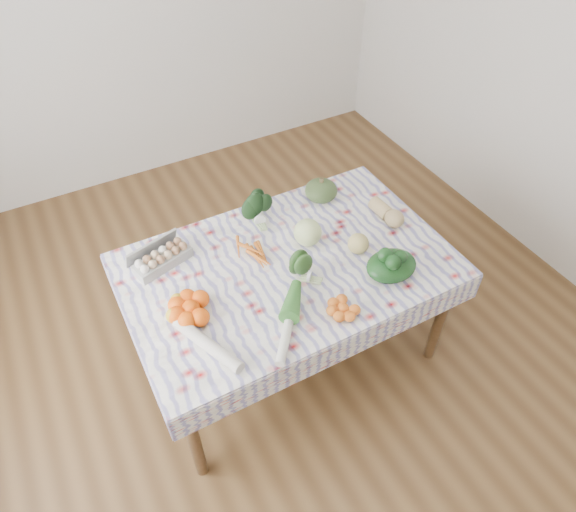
# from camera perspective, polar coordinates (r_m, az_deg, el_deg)

# --- Properties ---
(ground) EXTENTS (4.50, 4.50, 0.00)m
(ground) POSITION_cam_1_polar(r_m,az_deg,el_deg) (3.22, 0.00, -10.39)
(ground) COLOR brown
(ground) RESTS_ON ground
(dining_table) EXTENTS (1.60, 1.00, 0.75)m
(dining_table) POSITION_cam_1_polar(r_m,az_deg,el_deg) (2.69, 0.00, -2.14)
(dining_table) COLOR brown
(dining_table) RESTS_ON ground
(tablecloth) EXTENTS (1.66, 1.06, 0.01)m
(tablecloth) POSITION_cam_1_polar(r_m,az_deg,el_deg) (2.63, 0.00, -0.99)
(tablecloth) COLOR white
(tablecloth) RESTS_ON dining_table
(egg_carton) EXTENTS (0.32, 0.20, 0.08)m
(egg_carton) POSITION_cam_1_polar(r_m,az_deg,el_deg) (2.67, -13.78, -0.34)
(egg_carton) COLOR #A0A09C
(egg_carton) RESTS_ON tablecloth
(carrot_bunch) EXTENTS (0.20, 0.19, 0.04)m
(carrot_bunch) POSITION_cam_1_polar(r_m,az_deg,el_deg) (2.66, -3.99, 0.35)
(carrot_bunch) COLOR orange
(carrot_bunch) RESTS_ON tablecloth
(kale_bunch) EXTENTS (0.20, 0.18, 0.15)m
(kale_bunch) POSITION_cam_1_polar(r_m,az_deg,el_deg) (2.83, -3.47, 5.17)
(kale_bunch) COLOR black
(kale_bunch) RESTS_ON tablecloth
(kabocha_squash) EXTENTS (0.24, 0.24, 0.12)m
(kabocha_squash) POSITION_cam_1_polar(r_m,az_deg,el_deg) (2.99, 3.69, 7.28)
(kabocha_squash) COLOR #3B5128
(kabocha_squash) RESTS_ON tablecloth
(cabbage) EXTENTS (0.16, 0.16, 0.15)m
(cabbage) POSITION_cam_1_polar(r_m,az_deg,el_deg) (2.69, 2.19, 2.63)
(cabbage) COLOR #C5DB88
(cabbage) RESTS_ON tablecloth
(butternut_squash) EXTENTS (0.12, 0.23, 0.11)m
(butternut_squash) POSITION_cam_1_polar(r_m,az_deg,el_deg) (2.90, 10.97, 4.86)
(butternut_squash) COLOR tan
(butternut_squash) RESTS_ON tablecloth
(orange_cluster) EXTENTS (0.36, 0.36, 0.09)m
(orange_cluster) POSITION_cam_1_polar(r_m,az_deg,el_deg) (2.41, -10.76, -5.75)
(orange_cluster) COLOR #FF590B
(orange_cluster) RESTS_ON tablecloth
(broccoli) EXTENTS (0.20, 0.20, 0.10)m
(broccoli) POSITION_cam_1_polar(r_m,az_deg,el_deg) (2.52, 1.34, -1.79)
(broccoli) COLOR #264A1C
(broccoli) RESTS_ON tablecloth
(mandarin_cluster) EXTENTS (0.22, 0.22, 0.06)m
(mandarin_cluster) POSITION_cam_1_polar(r_m,az_deg,el_deg) (2.41, 6.15, -5.72)
(mandarin_cluster) COLOR orange
(mandarin_cluster) RESTS_ON tablecloth
(grapefruit) EXTENTS (0.11, 0.11, 0.11)m
(grapefruit) POSITION_cam_1_polar(r_m,az_deg,el_deg) (2.68, 7.81, 1.37)
(grapefruit) COLOR tan
(grapefruit) RESTS_ON tablecloth
(spinach_bag) EXTENTS (0.31, 0.27, 0.12)m
(spinach_bag) POSITION_cam_1_polar(r_m,az_deg,el_deg) (2.59, 11.41, -1.06)
(spinach_bag) COLOR black
(spinach_bag) RESTS_ON tablecloth
(daikon) EXTENTS (0.21, 0.40, 0.06)m
(daikon) POSITION_cam_1_polar(r_m,az_deg,el_deg) (2.30, -8.92, -9.67)
(daikon) COLOR beige
(daikon) RESTS_ON tablecloth
(leek) EXTENTS (0.31, 0.37, 0.05)m
(leek) POSITION_cam_1_polar(r_m,az_deg,el_deg) (2.35, 0.05, -7.54)
(leek) COLOR silver
(leek) RESTS_ON tablecloth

